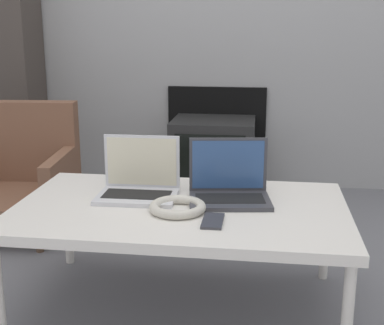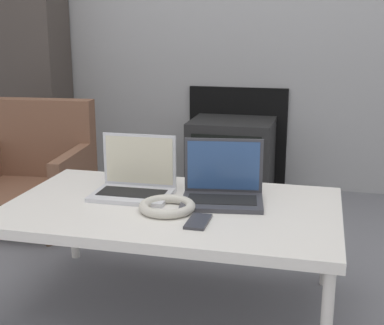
{
  "view_description": "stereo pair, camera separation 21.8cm",
  "coord_description": "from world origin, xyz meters",
  "px_view_note": "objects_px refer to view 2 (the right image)",
  "views": [
    {
      "loc": [
        0.29,
        -1.54,
        1.04
      ],
      "look_at": [
        0.0,
        0.55,
        0.49
      ],
      "focal_mm": 50.0,
      "sensor_mm": 36.0,
      "label": 1
    },
    {
      "loc": [
        0.5,
        -1.5,
        1.04
      ],
      "look_at": [
        0.0,
        0.55,
        0.49
      ],
      "focal_mm": 50.0,
      "sensor_mm": 36.0,
      "label": 2
    }
  ],
  "objects_px": {
    "phone": "(198,222)",
    "tv": "(231,158)",
    "laptop_left": "(135,181)",
    "laptop_right": "(223,187)",
    "armchair": "(33,167)",
    "headphones": "(166,206)"
  },
  "relations": [
    {
      "from": "phone",
      "to": "tv",
      "type": "bearing_deg",
      "value": 95.58
    },
    {
      "from": "laptop_left",
      "to": "armchair",
      "type": "relative_size",
      "value": 0.47
    },
    {
      "from": "laptop_left",
      "to": "laptop_right",
      "type": "distance_m",
      "value": 0.34
    },
    {
      "from": "headphones",
      "to": "tv",
      "type": "xyz_separation_m",
      "value": [
        -0.02,
        1.47,
        -0.19
      ]
    },
    {
      "from": "laptop_left",
      "to": "phone",
      "type": "xyz_separation_m",
      "value": [
        0.3,
        -0.24,
        -0.05
      ]
    },
    {
      "from": "phone",
      "to": "armchair",
      "type": "xyz_separation_m",
      "value": [
        -1.12,
        0.89,
        -0.12
      ]
    },
    {
      "from": "laptop_right",
      "to": "phone",
      "type": "xyz_separation_m",
      "value": [
        -0.04,
        -0.24,
        -0.05
      ]
    },
    {
      "from": "laptop_right",
      "to": "tv",
      "type": "height_order",
      "value": "laptop_right"
    },
    {
      "from": "laptop_left",
      "to": "tv",
      "type": "bearing_deg",
      "value": 82.34
    },
    {
      "from": "laptop_right",
      "to": "headphones",
      "type": "height_order",
      "value": "laptop_right"
    },
    {
      "from": "armchair",
      "to": "laptop_right",
      "type": "bearing_deg",
      "value": -34.58
    },
    {
      "from": "phone",
      "to": "armchair",
      "type": "height_order",
      "value": "armchair"
    },
    {
      "from": "laptop_right",
      "to": "phone",
      "type": "relative_size",
      "value": 2.33
    },
    {
      "from": "headphones",
      "to": "phone",
      "type": "relative_size",
      "value": 1.44
    },
    {
      "from": "phone",
      "to": "armchair",
      "type": "distance_m",
      "value": 1.43
    },
    {
      "from": "laptop_left",
      "to": "armchair",
      "type": "xyz_separation_m",
      "value": [
        -0.81,
        0.64,
        -0.16
      ]
    },
    {
      "from": "laptop_left",
      "to": "armchair",
      "type": "height_order",
      "value": "armchair"
    },
    {
      "from": "laptop_right",
      "to": "phone",
      "type": "bearing_deg",
      "value": -106.65
    },
    {
      "from": "laptop_left",
      "to": "laptop_right",
      "type": "relative_size",
      "value": 0.93
    },
    {
      "from": "phone",
      "to": "tv",
      "type": "relative_size",
      "value": 0.28
    },
    {
      "from": "laptop_right",
      "to": "headphones",
      "type": "xyz_separation_m",
      "value": [
        -0.17,
        -0.16,
        -0.03
      ]
    },
    {
      "from": "laptop_right",
      "to": "phone",
      "type": "height_order",
      "value": "laptop_right"
    }
  ]
}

